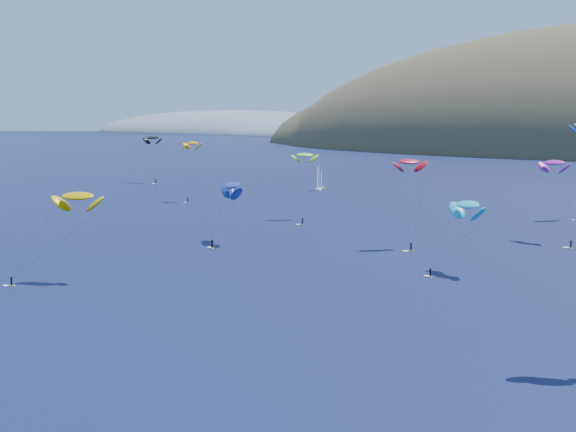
# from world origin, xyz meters

# --- Properties ---
(headland) EXTENTS (460.00, 250.00, 60.00)m
(headland) POSITION_xyz_m (-445.26, 750.08, -3.36)
(headland) COLOR slate
(headland) RESTS_ON ground
(sailboat) EXTENTS (8.57, 7.83, 10.23)m
(sailboat) POSITION_xyz_m (-61.83, 203.08, 0.89)
(sailboat) COLOR white
(sailboat) RESTS_ON ground
(kitesurfer_1) EXTENTS (6.99, 6.29, 21.11)m
(kitesurfer_1) POSITION_xyz_m (-81.72, 152.09, 19.12)
(kitesurfer_1) COLOR #A2C716
(kitesurfer_1) RESTS_ON ground
(kitesurfer_2) EXTENTS (12.44, 14.06, 17.84)m
(kitesurfer_2) POSITION_xyz_m (-25.54, 44.17, 15.27)
(kitesurfer_2) COLOR #A2C716
(kitesurfer_2) RESTS_ON ground
(kitesurfer_3) EXTENTS (9.68, 14.49, 19.83)m
(kitesurfer_3) POSITION_xyz_m (-29.49, 134.45, 17.76)
(kitesurfer_3) COLOR #A2C716
(kitesurfer_3) RESTS_ON ground
(kitesurfer_5) EXTENTS (10.23, 12.74, 15.56)m
(kitesurfer_5) POSITION_xyz_m (32.61, 86.01, 12.91)
(kitesurfer_5) COLOR #A2C716
(kitesurfer_5) RESTS_ON ground
(kitesurfer_6) EXTENTS (11.44, 12.60, 20.49)m
(kitesurfer_6) POSITION_xyz_m (38.34, 131.69, 18.21)
(kitesurfer_6) COLOR #A2C716
(kitesurfer_6) RESTS_ON ground
(kitesurfer_9) EXTENTS (7.94, 8.61, 21.23)m
(kitesurfer_9) POSITION_xyz_m (12.84, 106.02, 19.06)
(kitesurfer_9) COLOR #A2C716
(kitesurfer_9) RESTS_ON ground
(kitesurfer_10) EXTENTS (11.15, 15.28, 16.08)m
(kitesurfer_10) POSITION_xyz_m (-24.76, 91.77, 13.14)
(kitesurfer_10) COLOR #A2C716
(kitesurfer_10) RESTS_ON ground
(kitesurfer_12) EXTENTS (10.69, 7.68, 20.80)m
(kitesurfer_12) POSITION_xyz_m (-135.85, 196.72, 18.30)
(kitesurfer_12) COLOR #A2C716
(kitesurfer_12) RESTS_ON ground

